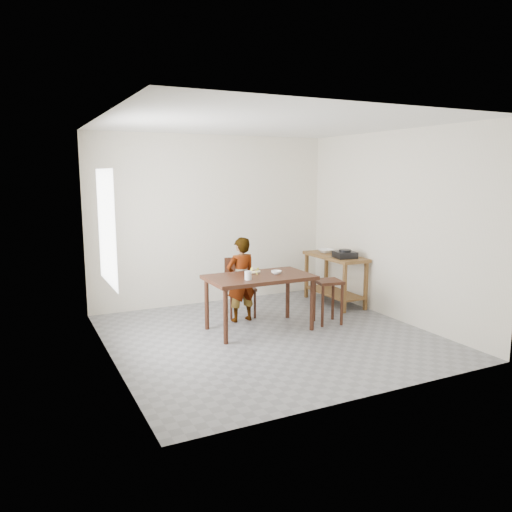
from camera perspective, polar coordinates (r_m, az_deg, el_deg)
name	(u,v)px	position (r m, az deg, el deg)	size (l,w,h in m)	color
floor	(270,337)	(6.60, 1.55, -9.28)	(4.00, 4.00, 0.04)	slate
ceiling	(271,122)	(6.28, 1.67, 15.11)	(4.00, 4.00, 0.04)	white
wall_back	(212,220)	(8.13, -5.07, 4.12)	(4.00, 0.04, 2.70)	white
wall_front	(374,257)	(4.63, 13.37, -0.14)	(4.00, 0.04, 2.70)	white
wall_left	(106,243)	(5.65, -16.82, 1.41)	(0.04, 4.00, 2.70)	white
wall_right	(394,226)	(7.45, 15.50, 3.33)	(0.04, 4.00, 2.70)	white
window_pane	(106,227)	(5.84, -16.73, 3.15)	(0.02, 1.10, 1.30)	white
dining_table	(259,303)	(6.75, 0.38, -5.37)	(1.40, 0.80, 0.75)	#361A0F
prep_counter	(335,279)	(8.19, 8.98, -2.65)	(0.50, 1.20, 0.80)	brown
child	(241,280)	(7.09, -1.73, -2.70)	(0.44, 0.29, 1.22)	silver
dining_chair	(241,288)	(7.40, -1.78, -3.64)	(0.41, 0.41, 0.85)	#361A0F
stool	(328,302)	(7.13, 8.22, -5.19)	(0.35, 0.35, 0.62)	#361A0F
glass_tumbler	(248,275)	(6.39, -0.91, -2.24)	(0.09, 0.09, 0.11)	silver
small_bowl	(276,272)	(6.77, 2.34, -1.87)	(0.14, 0.14, 0.05)	white
banana	(255,272)	(6.76, -0.13, -1.82)	(0.17, 0.12, 0.06)	#FFCE5B
serving_bowl	(326,251)	(8.31, 7.99, 0.57)	(0.24, 0.24, 0.06)	white
gas_burner	(345,255)	(7.85, 10.12, 0.15)	(0.31, 0.31, 0.10)	black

